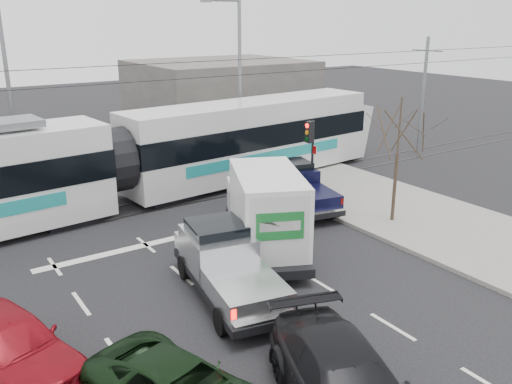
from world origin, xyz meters
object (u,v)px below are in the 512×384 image
traffic_signal (311,143)px  tram (112,162)px  silver_pickup (225,262)px  navy_pickup (298,187)px  street_lamp_near (237,74)px  red_car (7,344)px  bare_tree (399,132)px  street_lamp_far (4,84)px  box_truck (265,211)px

traffic_signal → tram: size_ratio=0.12×
silver_pickup → navy_pickup: size_ratio=1.18×
street_lamp_near → red_car: (-14.66, -13.40, -4.31)m
red_car → bare_tree: bearing=-11.3°
street_lamp_far → red_car: size_ratio=1.91×
tram → red_car: (-6.17, -9.98, -1.32)m
traffic_signal → street_lamp_far: street_lamp_far is taller
red_car → traffic_signal: bearing=4.5°
traffic_signal → box_truck: 6.03m
box_truck → red_car: size_ratio=1.38×
traffic_signal → navy_pickup: 2.02m
silver_pickup → box_truck: (2.74, 1.84, 0.52)m
silver_pickup → box_truck: 3.34m
tram → box_truck: size_ratio=4.51×
bare_tree → red_car: bare_tree is taller
traffic_signal → street_lamp_far: 14.47m
traffic_signal → street_lamp_near: size_ratio=0.40×
traffic_signal → red_car: (-13.82, -5.90, -1.94)m
silver_pickup → box_truck: size_ratio=0.89×
street_lamp_near → silver_pickup: bearing=-123.4°
street_lamp_far → silver_pickup: bearing=-78.2°
street_lamp_far → navy_pickup: street_lamp_far is taller
street_lamp_near → box_truck: street_lamp_near is taller
street_lamp_near → tram: bearing=-158.0°
traffic_signal → box_truck: (-4.82, -3.42, -1.21)m
tram → silver_pickup: bearing=-94.6°
street_lamp_far → box_truck: bearing=-65.7°
street_lamp_far → silver_pickup: (3.10, -14.76, -4.11)m
street_lamp_near → navy_pickup: street_lamp_near is taller
traffic_signal → tram: bearing=151.9°
bare_tree → tram: 12.04m
bare_tree → navy_pickup: bearing=119.2°
navy_pickup → red_car: 14.05m
navy_pickup → box_truck: bearing=-129.8°
street_lamp_far → tram: bearing=-61.0°
street_lamp_far → box_truck: (5.84, -12.92, -3.58)m
street_lamp_far → box_truck: size_ratio=1.38×
bare_tree → silver_pickup: bearing=-171.7°
navy_pickup → red_car: (-12.91, -5.55, -0.17)m
silver_pickup → navy_pickup: (6.65, 4.91, -0.03)m
bare_tree → street_lamp_near: bearing=91.4°
bare_tree → traffic_signal: size_ratio=1.39×
street_lamp_near → red_car: street_lamp_near is taller
tram → box_truck: tram is taller
bare_tree → tram: bearing=137.4°
navy_pickup → bare_tree: bearing=-48.8°
box_truck → tram: bearing=135.4°
silver_pickup → red_car: size_ratio=1.24×
bare_tree → street_lamp_far: size_ratio=0.56×
red_car → navy_pickup: bearing=4.7°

